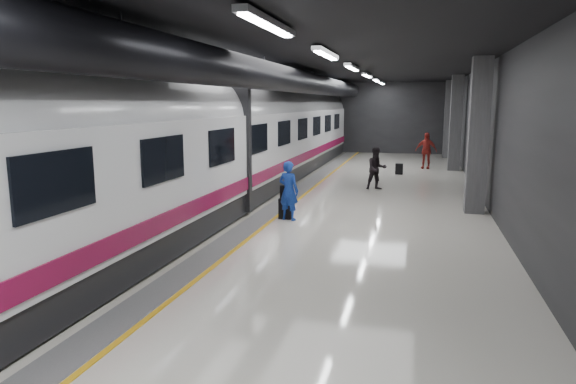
% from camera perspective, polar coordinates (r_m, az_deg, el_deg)
% --- Properties ---
extents(ground, '(40.00, 40.00, 0.00)m').
position_cam_1_polar(ground, '(14.45, 2.41, -2.94)').
color(ground, beige).
rests_on(ground, ground).
extents(platform_hall, '(10.02, 40.02, 4.51)m').
position_cam_1_polar(platform_hall, '(15.09, 2.19, 11.14)').
color(platform_hall, black).
rests_on(platform_hall, ground).
extents(train, '(3.05, 38.00, 4.05)m').
position_cam_1_polar(train, '(15.14, -9.71, 5.44)').
color(train, black).
rests_on(train, ground).
extents(traveler_main, '(0.69, 0.56, 1.64)m').
position_cam_1_polar(traveler_main, '(14.09, 0.07, 0.14)').
color(traveler_main, '#1746AC').
rests_on(traveler_main, ground).
extents(suitcase_main, '(0.36, 0.24, 0.58)m').
position_cam_1_polar(suitcase_main, '(14.34, -0.30, -1.86)').
color(suitcase_main, black).
rests_on(suitcase_main, ground).
extents(shoulder_bag, '(0.30, 0.22, 0.36)m').
position_cam_1_polar(shoulder_bag, '(14.28, -0.36, 0.01)').
color(shoulder_bag, black).
rests_on(shoulder_bag, suitcase_main).
extents(traveler_far_a, '(0.94, 0.85, 1.58)m').
position_cam_1_polar(traveler_far_a, '(19.39, 9.81, 2.58)').
color(traveler_far_a, black).
rests_on(traveler_far_a, ground).
extents(traveler_far_b, '(1.10, 0.63, 1.77)m').
position_cam_1_polar(traveler_far_b, '(26.23, 15.09, 4.46)').
color(traveler_far_b, '#9C2B16').
rests_on(traveler_far_b, ground).
extents(suitcase_far, '(0.34, 0.23, 0.49)m').
position_cam_1_polar(suitcase_far, '(23.87, 12.24, 2.52)').
color(suitcase_far, black).
rests_on(suitcase_far, ground).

